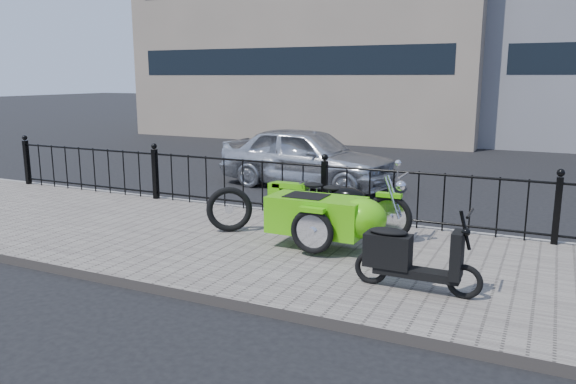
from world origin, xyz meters
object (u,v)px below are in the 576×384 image
at_px(scooter, 408,257).
at_px(sedan_car, 307,157).
at_px(motorcycle_sidecar, 332,214).
at_px(spare_tire, 229,209).

xyz_separation_m(scooter, sedan_car, (-3.62, 5.49, 0.19)).
bearing_deg(motorcycle_sidecar, scooter, -40.32).
distance_m(motorcycle_sidecar, scooter, 1.74).
relative_size(motorcycle_sidecar, scooter, 1.61).
xyz_separation_m(motorcycle_sidecar, spare_tire, (-1.69, 0.06, -0.13)).
distance_m(motorcycle_sidecar, spare_tire, 1.69).
bearing_deg(spare_tire, scooter, -21.43).
bearing_deg(motorcycle_sidecar, sedan_car, 117.72).
xyz_separation_m(motorcycle_sidecar, scooter, (1.32, -1.12, -0.10)).
bearing_deg(motorcycle_sidecar, spare_tire, 177.99).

